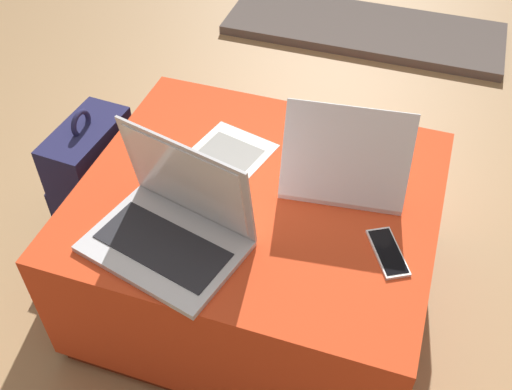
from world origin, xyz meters
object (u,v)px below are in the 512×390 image
Objects in this scene: paper_sheet at (221,161)px; laptop_far at (345,166)px; laptop_near at (172,223)px; backpack at (95,185)px; cell_phone at (388,252)px.

laptop_far is at bearing 19.11° from paper_sheet.
backpack is (-0.45, 0.31, -0.30)m from laptop_near.
laptop_far reaches higher than paper_sheet.
paper_sheet is at bearing -1.71° from laptop_far.
laptop_far is 0.67× the size of backpack.
backpack is 1.55× the size of paper_sheet.
paper_sheet is at bearing -49.68° from cell_phone.
laptop_near is 0.81× the size of backpack.
laptop_near is at bearing -77.36° from paper_sheet.
laptop_far is 1.04× the size of paper_sheet.
cell_phone reaches higher than paper_sheet.
paper_sheet is (0.46, -0.01, 0.24)m from backpack.
laptop_near is at bearing 59.03° from backpack.
backpack is (-0.81, -0.02, -0.29)m from laptop_far.
backpack reaches higher than paper_sheet.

